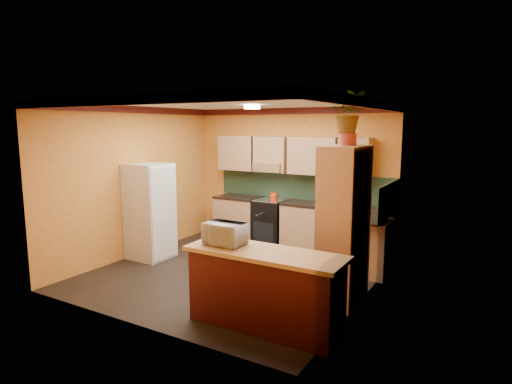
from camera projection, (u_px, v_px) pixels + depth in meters
room_shell at (243, 143)px, 6.81m from camera, size 4.24×4.24×2.72m
base_cabinets_back at (299, 227)px, 8.20m from camera, size 3.65×0.60×0.88m
countertop_back at (300, 203)px, 8.13m from camera, size 3.65×0.62×0.04m
stove at (271, 222)px, 8.51m from camera, size 0.58×0.58×0.91m
kettle at (274, 196)px, 8.33m from camera, size 0.20×0.20×0.18m
sink at (339, 205)px, 7.74m from camera, size 0.48×0.40×0.03m
base_cabinets_right at (363, 247)px, 6.83m from camera, size 0.60×0.80×0.88m
countertop_right at (364, 219)px, 6.76m from camera, size 0.62×0.80×0.04m
fridge at (150, 211)px, 7.61m from camera, size 0.68×0.66×1.70m
pantry at (344, 224)px, 5.74m from camera, size 0.48×0.90×2.10m
fern_pot at (348, 139)px, 5.61m from camera, size 0.22×0.22×0.16m
fern at (349, 112)px, 5.56m from camera, size 0.60×0.57×0.53m
breakfast_bar at (265, 292)px, 4.98m from camera, size 1.80×0.55×0.88m
bar_top at (265, 253)px, 4.91m from camera, size 1.90×0.65×0.05m
microwave at (225, 234)px, 5.17m from camera, size 0.48×0.33×0.27m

